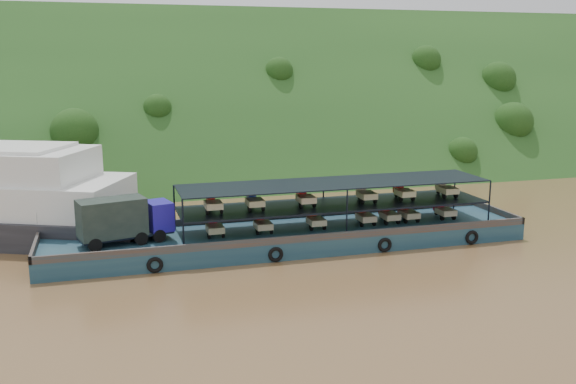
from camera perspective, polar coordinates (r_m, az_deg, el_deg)
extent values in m
plane|color=brown|center=(48.89, 3.25, -4.23)|extent=(160.00, 160.00, 0.00)
cube|color=#1B3C15|center=(82.90, -5.09, 2.39)|extent=(140.00, 39.60, 39.60)
cube|color=#133045|center=(47.10, 0.12, -4.08)|extent=(35.00, 7.00, 1.20)
cube|color=#592D19|center=(50.04, -0.98, -2.12)|extent=(35.00, 0.20, 0.50)
cube|color=#592D19|center=(43.74, 1.38, -4.18)|extent=(35.00, 0.20, 0.50)
cube|color=#592D19|center=(54.28, 18.03, -1.60)|extent=(0.20, 7.00, 0.50)
cube|color=#592D19|center=(45.32, -21.56, -4.45)|extent=(0.20, 7.00, 0.50)
torus|color=black|center=(42.04, -11.75, -6.38)|extent=(1.06, 0.26, 1.06)
torus|color=black|center=(43.32, -1.10, -5.58)|extent=(1.06, 0.26, 1.06)
torus|color=black|center=(45.97, 8.60, -4.68)|extent=(1.06, 0.26, 1.06)
torus|color=black|center=(49.25, 16.03, -3.90)|extent=(1.06, 0.26, 1.06)
cylinder|color=black|center=(43.44, -16.79, -4.53)|extent=(0.95, 0.53, 0.90)
cylinder|color=black|center=(45.22, -17.37, -3.93)|extent=(0.95, 0.53, 0.90)
cylinder|color=black|center=(44.21, -12.93, -4.04)|extent=(0.95, 0.53, 0.90)
cylinder|color=black|center=(45.96, -13.66, -3.47)|extent=(0.95, 0.53, 0.90)
cylinder|color=black|center=(44.58, -11.39, -3.83)|extent=(0.95, 0.53, 0.90)
cylinder|color=black|center=(46.32, -12.16, -3.28)|extent=(0.95, 0.53, 0.90)
cube|color=black|center=(44.85, -14.19, -3.69)|extent=(6.43, 3.43, 0.18)
cube|color=#211697|center=(45.27, -11.41, -2.06)|extent=(2.02, 2.47, 1.98)
cube|color=black|center=(45.43, -10.52, -1.51)|extent=(0.50, 1.76, 0.81)
cube|color=black|center=(44.30, -15.39, -2.20)|extent=(4.72, 3.16, 2.52)
cube|color=black|center=(47.62, 4.16, -1.13)|extent=(23.00, 5.00, 0.12)
cube|color=black|center=(47.28, 4.19, 0.81)|extent=(23.00, 5.00, 0.08)
cylinder|color=black|center=(42.58, -9.31, -2.82)|extent=(0.12, 0.12, 3.30)
cylinder|color=black|center=(47.41, -10.07, -1.35)|extent=(0.12, 0.12, 3.30)
cylinder|color=black|center=(45.35, 5.26, -1.82)|extent=(0.12, 0.12, 3.30)
cylinder|color=black|center=(49.91, 3.16, -0.52)|extent=(0.12, 0.12, 3.30)
cylinder|color=black|center=(50.63, 17.46, -0.88)|extent=(0.12, 0.12, 3.30)
cylinder|color=black|center=(54.76, 14.59, 0.22)|extent=(0.12, 0.12, 3.30)
cylinder|color=black|center=(46.67, -6.80, -3.22)|extent=(0.12, 0.52, 0.52)
cylinder|color=black|center=(44.88, -7.05, -3.84)|extent=(0.14, 0.52, 0.52)
cylinder|color=black|center=(45.04, -5.79, -3.75)|extent=(0.14, 0.52, 0.52)
cube|color=#BCB785|center=(45.20, -6.50, -3.26)|extent=(1.15, 1.50, 0.44)
cube|color=red|center=(46.25, -6.75, -2.69)|extent=(0.55, 0.80, 0.80)
cube|color=red|center=(45.94, -6.73, -2.15)|extent=(0.50, 0.10, 0.10)
cylinder|color=black|center=(47.33, -2.65, -2.93)|extent=(0.12, 0.52, 0.52)
cylinder|color=black|center=(45.53, -2.72, -3.53)|extent=(0.14, 0.52, 0.52)
cylinder|color=black|center=(45.77, -1.51, -3.44)|extent=(0.14, 0.52, 0.52)
cube|color=#CABD8F|center=(45.89, -2.22, -2.96)|extent=(1.15, 1.50, 0.44)
cube|color=#A90B0C|center=(46.92, -2.57, -2.41)|extent=(0.55, 0.80, 0.80)
cube|color=#A90B0C|center=(46.61, -2.52, -1.87)|extent=(0.50, 0.10, 0.10)
cylinder|color=black|center=(48.40, 1.97, -2.59)|extent=(0.12, 0.52, 0.52)
cylinder|color=black|center=(46.60, 2.08, -3.16)|extent=(0.14, 0.52, 0.52)
cylinder|color=black|center=(46.91, 3.24, -3.07)|extent=(0.14, 0.52, 0.52)
cube|color=beige|center=(46.99, 2.53, -2.61)|extent=(1.15, 1.50, 0.44)
cube|color=red|center=(48.00, 2.09, -2.08)|extent=(0.55, 0.80, 0.80)
cube|color=red|center=(47.70, 2.17, -1.55)|extent=(0.50, 0.10, 0.10)
cylinder|color=black|center=(49.75, 6.29, -2.26)|extent=(0.12, 0.52, 0.52)
cylinder|color=black|center=(47.95, 6.56, -2.80)|extent=(0.14, 0.52, 0.52)
cylinder|color=black|center=(48.34, 7.66, -2.71)|extent=(0.14, 0.52, 0.52)
cube|color=#C3B18A|center=(48.37, 6.96, -2.27)|extent=(1.15, 1.50, 0.44)
cube|color=#AD1D0B|center=(49.36, 6.44, -1.76)|extent=(0.55, 0.80, 0.80)
cube|color=#AD1D0B|center=(49.06, 6.54, -1.24)|extent=(0.50, 0.10, 0.10)
cylinder|color=black|center=(51.21, 10.01, -1.97)|extent=(0.12, 0.52, 0.52)
cylinder|color=black|center=(49.43, 10.41, -2.48)|extent=(0.14, 0.52, 0.52)
cylinder|color=black|center=(49.88, 11.44, -2.39)|extent=(0.14, 0.52, 0.52)
cube|color=#C0B188|center=(49.87, 10.76, -1.96)|extent=(1.15, 1.50, 0.44)
cube|color=#B6180C|center=(50.83, 10.18, -1.47)|extent=(0.55, 0.80, 0.80)
cube|color=#B6180C|center=(50.54, 10.31, -0.97)|extent=(0.50, 0.10, 0.10)
cylinder|color=black|center=(52.63, 13.05, -1.72)|extent=(0.12, 0.52, 0.52)
cylinder|color=black|center=(50.87, 13.54, -2.21)|extent=(0.14, 0.52, 0.52)
cylinder|color=black|center=(51.37, 14.51, -2.12)|extent=(0.14, 0.52, 0.52)
cube|color=beige|center=(51.33, 13.85, -1.71)|extent=(1.15, 1.50, 0.44)
cube|color=#AD0B25|center=(52.26, 13.24, -1.24)|extent=(0.55, 0.80, 0.80)
cube|color=#AD0B25|center=(51.99, 13.37, -0.75)|extent=(0.50, 0.10, 0.10)
cylinder|color=black|center=(50.52, 8.35, -2.10)|extent=(0.12, 0.52, 0.52)
cylinder|color=black|center=(48.73, 8.70, -2.63)|extent=(0.14, 0.52, 0.52)
cylinder|color=black|center=(49.15, 9.75, -2.54)|extent=(0.14, 0.52, 0.52)
cube|color=#C0B188|center=(49.16, 9.07, -2.10)|extent=(1.15, 1.50, 0.44)
cube|color=#B6180C|center=(50.13, 8.51, -1.60)|extent=(0.55, 0.80, 0.80)
cube|color=#B6180C|center=(49.84, 8.63, -1.09)|extent=(0.50, 0.10, 0.10)
cylinder|color=black|center=(46.24, -6.95, -1.17)|extent=(0.12, 0.52, 0.52)
cylinder|color=black|center=(44.44, -7.21, -1.71)|extent=(0.14, 0.52, 0.52)
cylinder|color=black|center=(44.60, -5.94, -1.63)|extent=(0.14, 0.52, 0.52)
cube|color=beige|center=(44.77, -6.66, -1.14)|extent=(1.15, 1.50, 0.44)
cube|color=red|center=(45.84, -6.91, -0.61)|extent=(0.55, 0.80, 0.80)
cube|color=red|center=(45.54, -6.88, -0.05)|extent=(0.50, 0.10, 0.10)
cylinder|color=black|center=(46.80, -3.36, -0.94)|extent=(0.12, 0.52, 0.52)
cylinder|color=black|center=(44.98, -3.47, -1.47)|extent=(0.14, 0.52, 0.52)
cylinder|color=black|center=(45.20, -2.23, -1.39)|extent=(0.14, 0.52, 0.52)
cube|color=beige|center=(45.34, -2.96, -0.91)|extent=(1.15, 1.50, 0.44)
cube|color=navy|center=(46.40, -3.29, -0.40)|extent=(0.55, 0.80, 0.80)
cube|color=navy|center=(46.11, -3.24, 0.16)|extent=(0.50, 0.10, 0.10)
cylinder|color=black|center=(47.77, 1.08, -0.66)|extent=(0.12, 0.52, 0.52)
cylinder|color=black|center=(45.94, 1.15, -1.16)|extent=(0.14, 0.52, 0.52)
cylinder|color=black|center=(46.25, 2.33, -1.09)|extent=(0.14, 0.52, 0.52)
cube|color=beige|center=(46.34, 1.61, -0.62)|extent=(1.15, 1.50, 0.44)
cube|color=red|center=(47.38, 1.19, -0.12)|extent=(0.55, 0.80, 0.80)
cube|color=red|center=(47.09, 1.26, 0.42)|extent=(0.50, 0.10, 0.10)
cylinder|color=black|center=(49.37, 6.36, -0.32)|extent=(0.12, 0.52, 0.52)
cylinder|color=black|center=(47.56, 6.63, -0.80)|extent=(0.14, 0.52, 0.52)
cylinder|color=black|center=(47.95, 7.73, -0.72)|extent=(0.14, 0.52, 0.52)
cube|color=#C3BB8A|center=(47.99, 7.03, -0.28)|extent=(1.15, 1.50, 0.44)
cube|color=#CCB890|center=(48.99, 6.51, 0.20)|extent=(0.55, 0.80, 0.80)
cube|color=#CCB890|center=(48.71, 6.61, 0.73)|extent=(0.50, 0.10, 0.10)
cylinder|color=black|center=(50.62, 9.60, -0.11)|extent=(0.12, 0.52, 0.52)
cylinder|color=black|center=(48.83, 9.99, -0.57)|extent=(0.14, 0.52, 0.52)
cylinder|color=black|center=(49.27, 11.03, -0.49)|extent=(0.14, 0.52, 0.52)
cube|color=beige|center=(49.28, 10.35, -0.06)|extent=(1.15, 1.50, 0.44)
cube|color=#B4120C|center=(50.26, 9.77, 0.40)|extent=(0.55, 0.80, 0.80)
cube|color=#B4120C|center=(49.99, 9.89, 0.92)|extent=(0.50, 0.10, 0.10)
cylinder|color=black|center=(52.31, 13.22, 0.12)|extent=(0.12, 0.52, 0.52)
cylinder|color=black|center=(50.54, 13.72, -0.31)|extent=(0.14, 0.52, 0.52)
cylinder|color=black|center=(51.04, 14.69, -0.24)|extent=(0.14, 0.52, 0.52)
cube|color=beige|center=(51.01, 14.03, 0.18)|extent=(1.15, 1.50, 0.44)
cube|color=beige|center=(51.95, 13.41, 0.62)|extent=(0.55, 0.80, 0.80)
cube|color=beige|center=(51.69, 13.54, 1.12)|extent=(0.50, 0.10, 0.10)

